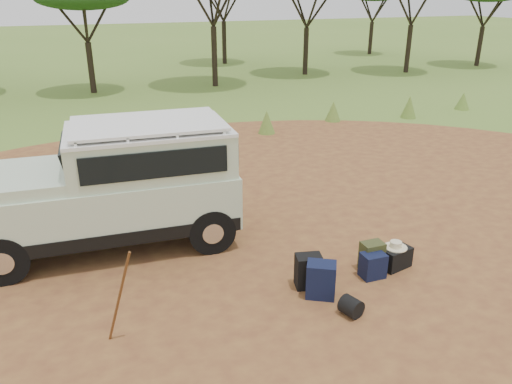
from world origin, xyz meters
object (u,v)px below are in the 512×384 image
object	(u,v)px
walking_staff	(119,297)
backpack_olive	(372,256)
hard_case	(394,257)
backpack_black	(308,271)
safari_vehicle	(116,189)
duffel_navy	(373,266)
backpack_navy	(321,280)

from	to	relation	value
walking_staff	backpack_olive	distance (m)	4.42
walking_staff	hard_case	xyz separation A→B (m)	(4.82, 0.35, -0.55)
backpack_black	walking_staff	bearing A→B (deg)	-160.48
safari_vehicle	walking_staff	distance (m)	3.08
safari_vehicle	backpack_black	world-z (taller)	safari_vehicle
backpack_olive	hard_case	world-z (taller)	backpack_olive
duffel_navy	backpack_navy	bearing A→B (deg)	-168.84
backpack_navy	hard_case	world-z (taller)	backpack_navy
backpack_olive	backpack_navy	bearing A→B (deg)	-160.97
walking_staff	backpack_olive	size ratio (longest dim) A/B	2.86
walking_staff	backpack_navy	size ratio (longest dim) A/B	2.54
duffel_navy	walking_staff	bearing A→B (deg)	-176.12
backpack_black	backpack_olive	size ratio (longest dim) A/B	1.08
safari_vehicle	duffel_navy	xyz separation A→B (m)	(3.91, -2.84, -0.93)
safari_vehicle	backpack_olive	xyz separation A→B (m)	(4.03, -2.63, -0.89)
backpack_black	backpack_navy	bearing A→B (deg)	-67.04
backpack_navy	backpack_black	bearing A→B (deg)	130.09
walking_staff	safari_vehicle	bearing A→B (deg)	27.76
backpack_navy	duffel_navy	world-z (taller)	backpack_navy
backpack_olive	duffel_navy	xyz separation A→B (m)	(-0.11, -0.22, -0.04)
backpack_olive	duffel_navy	world-z (taller)	backpack_olive
backpack_black	backpack_navy	world-z (taller)	backpack_navy
backpack_navy	backpack_olive	xyz separation A→B (m)	(1.24, 0.41, -0.04)
safari_vehicle	backpack_navy	world-z (taller)	safari_vehicle
walking_staff	backpack_black	distance (m)	3.13
backpack_black	duffel_navy	size ratio (longest dim) A/B	1.29
safari_vehicle	backpack_olive	size ratio (longest dim) A/B	9.41
walking_staff	duffel_navy	distance (m)	4.29
safari_vehicle	walking_staff	size ratio (longest dim) A/B	3.28
hard_case	backpack_black	bearing A→B (deg)	167.87
backpack_olive	duffel_navy	distance (m)	0.25
safari_vehicle	walking_staff	world-z (taller)	safari_vehicle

